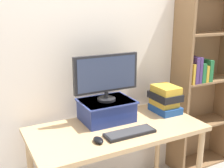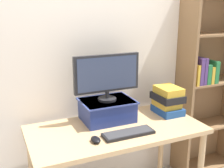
% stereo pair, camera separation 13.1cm
% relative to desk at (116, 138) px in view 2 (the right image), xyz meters
% --- Properties ---
extents(back_wall, '(7.00, 0.08, 2.60)m').
position_rel_desk_xyz_m(back_wall, '(0.00, 0.43, 0.61)').
color(back_wall, beige).
rests_on(back_wall, ground_plane).
extents(desk, '(1.37, 0.67, 0.78)m').
position_rel_desk_xyz_m(desk, '(0.00, 0.00, 0.00)').
color(desk, tan).
rests_on(desk, ground_plane).
extents(bookshelf_unit, '(0.68, 0.28, 1.90)m').
position_rel_desk_xyz_m(bookshelf_unit, '(1.15, 0.28, 0.28)').
color(bookshelf_unit, olive).
rests_on(bookshelf_unit, ground_plane).
extents(riser_box, '(0.43, 0.33, 0.17)m').
position_rel_desk_xyz_m(riser_box, '(-0.01, 0.17, 0.18)').
color(riser_box, navy).
rests_on(riser_box, desk).
extents(computer_monitor, '(0.55, 0.15, 0.38)m').
position_rel_desk_xyz_m(computer_monitor, '(-0.01, 0.17, 0.48)').
color(computer_monitor, black).
rests_on(computer_monitor, riser_box).
extents(keyboard, '(0.39, 0.13, 0.02)m').
position_rel_desk_xyz_m(keyboard, '(0.03, -0.16, 0.10)').
color(keyboard, black).
rests_on(keyboard, desk).
extents(computer_mouse, '(0.06, 0.10, 0.04)m').
position_rel_desk_xyz_m(computer_mouse, '(-0.23, -0.16, 0.11)').
color(computer_mouse, black).
rests_on(computer_mouse, desk).
extents(book_stack, '(0.21, 0.27, 0.24)m').
position_rel_desk_xyz_m(book_stack, '(0.54, 0.09, 0.21)').
color(book_stack, navy).
rests_on(book_stack, desk).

